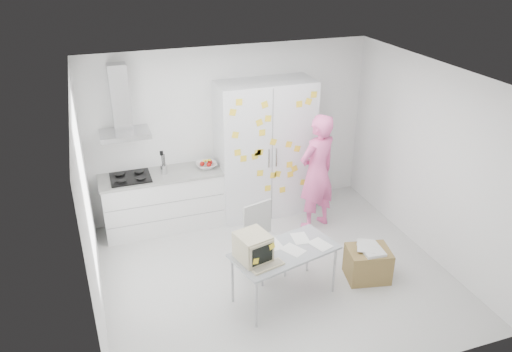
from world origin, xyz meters
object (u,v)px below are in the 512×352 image
object	(u,v)px
desk	(265,250)
chair	(263,236)
cardboard_box	(368,263)
person	(317,173)

from	to	relation	value
desk	chair	xyz separation A→B (m)	(0.19, 0.62, -0.21)
chair	cardboard_box	size ratio (longest dim) A/B	1.60
person	chair	xyz separation A→B (m)	(-1.18, -0.86, -0.36)
desk	chair	bearing A→B (deg)	58.72
person	desk	world-z (taller)	person
chair	cardboard_box	distance (m)	1.44
person	desk	xyz separation A→B (m)	(-1.37, -1.48, -0.14)
person	desk	distance (m)	2.02
desk	cardboard_box	bearing A→B (deg)	-13.12
desk	cardboard_box	xyz separation A→B (m)	(1.46, 0.03, -0.55)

